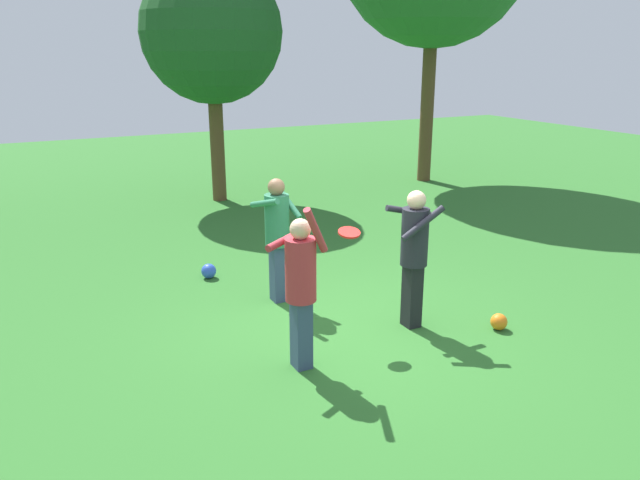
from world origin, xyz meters
TOP-DOWN VIEW (x-y plane):
  - ground_plane at (0.00, 0.00)m, footprint 40.00×40.00m
  - person_thrower at (-0.96, -0.60)m, footprint 0.66×0.66m
  - person_catcher at (0.76, -0.27)m, footprint 0.65×0.56m
  - person_bystander at (-0.44, 1.27)m, footprint 0.60×0.67m
  - frisbee at (-0.10, -0.14)m, footprint 0.30×0.30m
  - ball_orange at (1.70, -0.87)m, footprint 0.21×0.21m
  - ball_red at (0.20, 2.12)m, footprint 0.21×0.21m
  - ball_blue at (-1.07, 2.58)m, footprint 0.23×0.23m
  - tree_center at (0.71, 7.54)m, footprint 3.14×3.14m

SIDE VIEW (x-z plane):
  - ground_plane at x=0.00m, z-range 0.00..0.00m
  - ball_red at x=0.20m, z-range 0.00..0.21m
  - ball_orange at x=1.70m, z-range 0.00..0.21m
  - ball_blue at x=-1.07m, z-range 0.00..0.23m
  - person_thrower at x=-0.96m, z-range 0.08..1.99m
  - person_bystander at x=-0.44m, z-range 0.17..1.94m
  - person_catcher at x=0.76m, z-range 0.17..1.96m
  - frisbee at x=-0.10m, z-range 1.30..1.38m
  - tree_center at x=0.71m, z-range 1.09..6.46m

